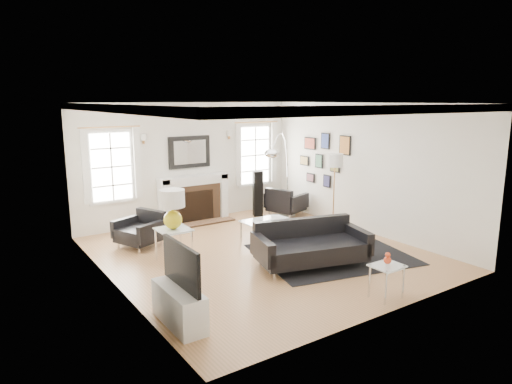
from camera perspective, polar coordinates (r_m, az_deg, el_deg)
floor at (r=8.73m, az=0.57°, el=-7.67°), size 6.00×6.00×0.00m
back_wall at (r=10.95m, az=-8.38°, el=3.69°), size 5.50×0.04×2.80m
front_wall at (r=6.20m, az=16.56°, el=-2.68°), size 5.50×0.04×2.80m
left_wall at (r=7.21m, az=-17.72°, el=-0.79°), size 0.04×6.00×2.80m
right_wall at (r=10.17m, az=13.47°, el=2.90°), size 0.04×6.00×2.80m
ceiling at (r=8.24m, az=0.61°, el=11.04°), size 5.50×6.00×0.02m
crown_molding at (r=8.24m, az=0.61°, el=10.63°), size 5.50×6.00×0.12m
fireplace at (r=10.91m, az=-7.77°, el=-0.90°), size 1.70×0.69×1.11m
mantel_mirror at (r=10.87m, az=-8.31°, el=4.97°), size 1.05×0.07×0.75m
window_left at (r=10.23m, az=-17.63°, el=3.06°), size 1.24×0.15×1.62m
window_right at (r=11.80m, az=-0.14°, el=4.66°), size 1.24×0.15×1.62m
gallery_wall at (r=11.04m, az=8.44°, el=4.45°), size 0.04×1.73×1.29m
tv_unit at (r=6.11m, az=-9.56°, el=-13.22°), size 0.35×1.00×1.09m
area_rug at (r=8.77m, az=9.36°, el=-7.69°), size 3.12×2.78×0.01m
sofa at (r=8.09m, az=6.74°, el=-6.72°), size 2.12×1.36×0.64m
armchair_left at (r=9.34m, az=-14.11°, el=-4.69°), size 1.01×1.06×0.57m
armchair_right at (r=11.44m, az=3.65°, el=-1.34°), size 1.01×1.07×0.59m
coffee_table at (r=9.19m, az=2.05°, el=-3.99°), size 1.00×1.00×0.44m
side_table_left at (r=8.26m, az=-10.28°, el=-5.28°), size 0.56×0.56×0.62m
nesting_table at (r=7.01m, az=16.02°, el=-9.65°), size 0.46×0.38×0.50m
gourd_lamp at (r=8.13m, az=-10.41°, el=-1.79°), size 0.44×0.44×0.71m
orange_vase at (r=6.94m, az=16.12°, el=-8.02°), size 0.11×0.11×0.18m
arc_floor_lamp at (r=10.47m, az=3.05°, el=2.33°), size 1.57×1.45×2.22m
stick_floor_lamp at (r=10.02m, az=9.82°, el=3.44°), size 0.35×0.35×1.72m
speaker_tower at (r=11.34m, az=0.23°, el=-0.19°), size 0.30×0.30×1.14m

